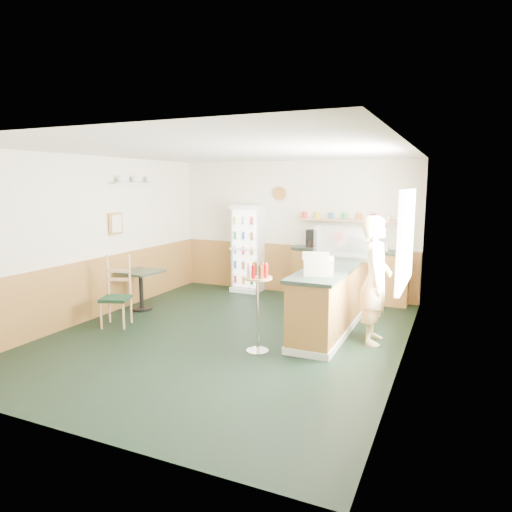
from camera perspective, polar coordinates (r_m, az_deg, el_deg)
The scene contains 13 objects.
ground at distance 6.95m, azimuth -3.63°, elevation -9.82°, with size 6.00×6.00×0.00m, color black.
room_envelope at distance 7.37m, azimuth -2.68°, elevation 3.41°, with size 5.04×6.02×2.72m.
service_counter at distance 7.33m, azimuth 9.76°, elevation -5.19°, with size 0.68×3.01×1.01m.
back_counter at distance 8.99m, azimuth 11.50°, elevation -2.03°, with size 2.24×0.42×1.69m.
drinks_fridge at distance 9.54m, azimuth -1.03°, elevation 0.96°, with size 0.60×0.52×1.81m.
display_case at distance 7.73m, azimuth 10.97°, elevation 1.65°, with size 0.94×0.49×0.53m.
cash_register at distance 6.34m, azimuth 7.90°, elevation -1.25°, with size 0.39×0.41×0.23m, color beige.
shopkeeper at distance 6.61m, azimuth 14.67°, elevation -2.95°, with size 0.60×0.43×1.81m, color tan.
condiment_stand at distance 6.05m, azimuth 0.21°, elevation -4.73°, with size 0.39×0.39×1.20m.
newspaper_rack at distance 7.35m, azimuth 6.91°, elevation -4.94°, with size 0.09×0.42×0.50m.
cafe_table at distance 8.40m, azimuth -14.19°, elevation -3.22°, with size 0.70×0.70×0.71m.
cafe_chair at distance 7.61m, azimuth -16.74°, elevation -3.95°, with size 0.54×0.54×1.12m.
dog_doorstop at distance 7.32m, azimuth 5.33°, elevation -7.72°, with size 0.24×0.31×0.29m.
Camera 1 is at (3.06, -5.82, 2.25)m, focal length 32.00 mm.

